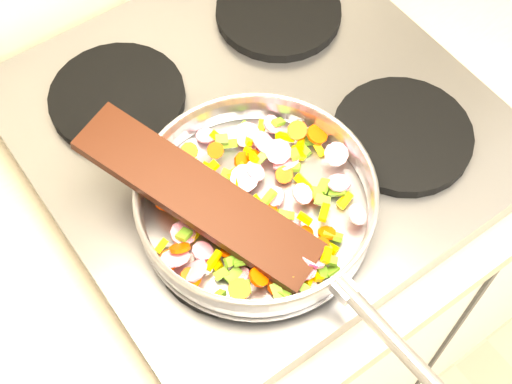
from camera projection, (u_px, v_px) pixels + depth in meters
base_cabinet at (505, 109)px, 1.63m from camera, size 3.00×0.65×0.86m
cooktop at (257, 128)px, 1.00m from camera, size 0.60×0.60×0.04m
grate_fl at (231, 243)px, 0.88m from camera, size 0.19×0.19×0.02m
grate_fr at (402, 135)px, 0.96m from camera, size 0.19×0.19×0.02m
grate_bl at (117, 97)px, 0.99m from camera, size 0.19×0.19×0.02m
grate_br at (278, 12)px, 1.08m from camera, size 0.19×0.19×0.02m
saute_pan at (257, 201)px, 0.86m from camera, size 0.33×0.50×0.06m
vegetable_heap at (257, 210)px, 0.87m from camera, size 0.28×0.28×0.05m
wooden_spatula at (198, 196)px, 0.84m from camera, size 0.19×0.32×0.07m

